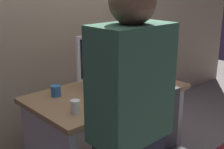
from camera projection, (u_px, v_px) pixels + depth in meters
desk at (108, 118)px, 2.57m from camera, size 1.30×0.73×0.76m
person_at_desk at (130, 138)px, 1.56m from camera, size 0.40×0.24×1.64m
monitor at (105, 57)px, 2.53m from camera, size 0.54×0.16×0.46m
keyboard at (110, 93)px, 2.42m from camera, size 0.43×0.15×0.02m
mouse at (136, 84)px, 2.59m from camera, size 0.06×0.10×0.03m
cup_near_keyboard at (75, 107)px, 2.05m from camera, size 0.07×0.07×0.09m
cup_by_monitor at (56, 91)px, 2.36m from camera, size 0.08×0.08×0.09m
book_stack at (128, 66)px, 2.88m from camera, size 0.21×0.17×0.18m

